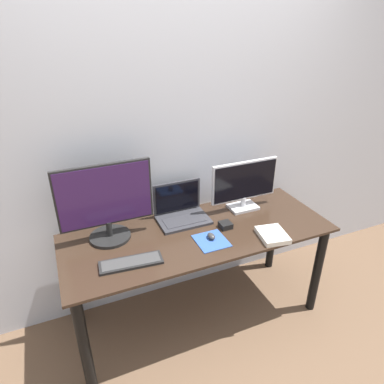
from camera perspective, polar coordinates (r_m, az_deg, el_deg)
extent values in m
plane|color=brown|center=(2.51, 4.44, -24.69)|extent=(12.00, 12.00, 0.00)
cube|color=silver|center=(2.34, -2.74, 9.04)|extent=(7.00, 0.05, 2.50)
cube|color=#332319|center=(2.24, 1.18, -6.84)|extent=(1.75, 0.67, 0.02)
cylinder|color=black|center=(2.15, -17.51, -23.32)|extent=(0.06, 0.06, 0.71)
cylinder|color=black|center=(2.67, 20.14, -12.14)|extent=(0.06, 0.06, 0.71)
cylinder|color=black|center=(2.54, -19.14, -14.25)|extent=(0.06, 0.06, 0.71)
cylinder|color=black|center=(3.00, 13.31, -6.45)|extent=(0.06, 0.06, 0.71)
cylinder|color=black|center=(2.23, -13.46, -7.20)|extent=(0.26, 0.26, 0.02)
cylinder|color=black|center=(2.20, -13.62, -5.94)|extent=(0.04, 0.04, 0.10)
cube|color=black|center=(2.09, -14.32, -0.51)|extent=(0.57, 0.02, 0.39)
cube|color=#331947|center=(2.08, -14.26, -0.66)|extent=(0.55, 0.01, 0.37)
cube|color=silver|center=(2.52, 8.46, -2.46)|extent=(0.21, 0.14, 0.02)
cylinder|color=silver|center=(2.50, 8.53, -1.57)|extent=(0.04, 0.04, 0.07)
cube|color=silver|center=(2.43, 8.73, 1.90)|extent=(0.50, 0.02, 0.29)
cube|color=black|center=(2.42, 8.89, 1.78)|extent=(0.48, 0.01, 0.26)
cube|color=#333338|center=(2.34, -1.41, -4.71)|extent=(0.34, 0.23, 0.02)
cube|color=#2D2D33|center=(2.32, -1.25, -4.70)|extent=(0.28, 0.13, 0.00)
cube|color=#333338|center=(2.38, -2.53, -0.79)|extent=(0.34, 0.01, 0.23)
cube|color=black|center=(2.37, -2.44, -0.90)|extent=(0.31, 0.00, 0.20)
cube|color=black|center=(2.00, -10.12, -11.51)|extent=(0.36, 0.15, 0.02)
cube|color=#383838|center=(1.99, -10.14, -11.30)|extent=(0.33, 0.12, 0.00)
cube|color=#2D519E|center=(2.15, 3.24, -8.13)|extent=(0.19, 0.20, 0.00)
ellipsoid|color=#333333|center=(2.16, 3.22, -7.36)|extent=(0.04, 0.07, 0.03)
cube|color=silver|center=(2.23, 13.27, -6.99)|extent=(0.20, 0.23, 0.03)
cube|color=white|center=(2.23, 13.27, -6.99)|extent=(0.19, 0.22, 0.03)
cube|color=black|center=(2.28, 5.60, -5.51)|extent=(0.08, 0.08, 0.04)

